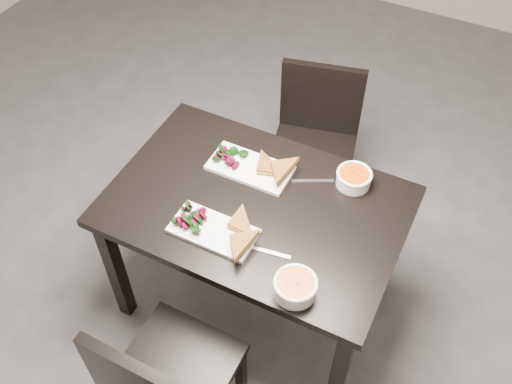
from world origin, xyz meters
TOP-DOWN VIEW (x-y plane):
  - ground at (0.00, 0.00)m, footprint 5.00×5.00m
  - table at (0.50, -0.47)m, footprint 1.20×0.80m
  - chair_near at (0.47, -1.18)m, footprint 0.42×0.42m
  - chair_far at (0.47, 0.27)m, footprint 0.50×0.50m
  - plate_near at (0.41, -0.67)m, footprint 0.34×0.17m
  - sandwich_near at (0.48, -0.66)m, footprint 0.18×0.14m
  - salad_near at (0.31, -0.67)m, footprint 0.11×0.10m
  - soup_bowl_near at (0.81, -0.78)m, footprint 0.16×0.16m
  - cutlery_near at (0.64, -0.66)m, footprint 0.18×0.04m
  - plate_far at (0.39, -0.31)m, footprint 0.35×0.18m
  - sandwich_far at (0.45, -0.32)m, footprint 0.21×0.18m
  - salad_far at (0.29, -0.31)m, footprint 0.11×0.10m
  - soup_bowl_far at (0.81, -0.19)m, footprint 0.15×0.15m
  - cutlery_far at (0.66, -0.25)m, footprint 0.17×0.10m

SIDE VIEW (x-z plane):
  - ground at x=0.00m, z-range 0.00..0.00m
  - chair_near at x=0.47m, z-range 0.06..0.91m
  - chair_far at x=0.47m, z-range 0.06..0.91m
  - table at x=0.50m, z-range 0.28..1.03m
  - cutlery_near at x=0.64m, z-range 0.75..0.75m
  - cutlery_far at x=0.66m, z-range 0.75..0.75m
  - plate_near at x=0.41m, z-range 0.75..0.77m
  - plate_far at x=0.39m, z-range 0.75..0.77m
  - soup_bowl_far at x=0.81m, z-range 0.75..0.82m
  - salad_near at x=0.31m, z-range 0.77..0.81m
  - soup_bowl_near at x=0.81m, z-range 0.75..0.83m
  - salad_far at x=0.29m, z-range 0.77..0.82m
  - sandwich_near at x=0.48m, z-range 0.77..0.82m
  - sandwich_far at x=0.45m, z-range 0.77..0.83m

